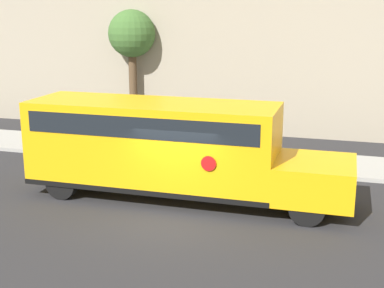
# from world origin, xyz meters

# --- Properties ---
(ground_plane) EXTENTS (60.00, 60.00, 0.00)m
(ground_plane) POSITION_xyz_m (0.00, 0.00, 0.00)
(ground_plane) COLOR #28282B
(sidewalk_strip) EXTENTS (44.00, 3.00, 0.15)m
(sidewalk_strip) POSITION_xyz_m (0.00, 6.50, 0.07)
(sidewalk_strip) COLOR #9E9E99
(sidewalk_strip) RESTS_ON ground
(school_bus) EXTENTS (10.10, 2.57, 3.06)m
(school_bus) POSITION_xyz_m (-0.68, 1.63, 1.74)
(school_bus) COLOR #EAA80F
(school_bus) RESTS_ON ground
(tree_near_sidewalk) EXTENTS (2.27, 2.27, 5.84)m
(tree_near_sidewalk) POSITION_xyz_m (-5.46, 10.48, 4.57)
(tree_near_sidewalk) COLOR brown
(tree_near_sidewalk) RESTS_ON ground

